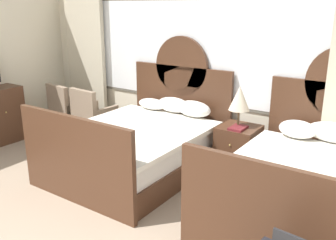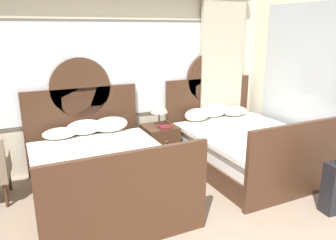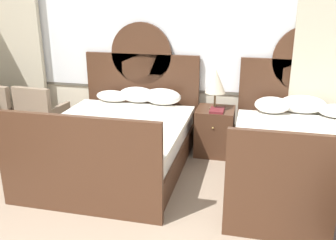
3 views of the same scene
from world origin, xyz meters
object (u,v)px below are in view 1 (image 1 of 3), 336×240
armchair_by_window_centre (67,107)px  table_lamp_on_nightstand (239,99)px  bed_near_mirror (312,188)px  armchair_by_window_left (92,113)px  nightstand_between_beds (238,149)px  book_on_nightstand (238,128)px  bed_near_window (140,144)px

armchair_by_window_centre → table_lamp_on_nightstand: bearing=4.3°
bed_near_mirror → table_lamp_on_nightstand: (-1.13, 0.65, 0.64)m
armchair_by_window_centre → armchair_by_window_left: bearing=-0.1°
nightstand_between_beds → book_on_nightstand: book_on_nightstand is taller
bed_near_window → armchair_by_window_centre: (-1.93, 0.43, 0.11)m
book_on_nightstand → armchair_by_window_left: size_ratio=0.30×
book_on_nightstand → nightstand_between_beds: bearing=105.8°
bed_near_window → table_lamp_on_nightstand: (1.10, 0.65, 0.64)m
bed_near_mirror → armchair_by_window_left: size_ratio=2.51×
book_on_nightstand → armchair_by_window_left: 2.49m
bed_near_mirror → book_on_nightstand: 1.26m
nightstand_between_beds → armchair_by_window_centre: (-3.04, -0.24, 0.15)m
bed_near_mirror → armchair_by_window_centre: (-4.16, 0.43, 0.11)m
bed_near_mirror → nightstand_between_beds: bed_near_mirror is taller
bed_near_window → bed_near_mirror: same height
bed_near_mirror → armchair_by_window_centre: bed_near_mirror is taller
bed_near_mirror → bed_near_window: bearing=180.0°
armchair_by_window_centre → bed_near_mirror: bearing=-5.9°
bed_near_mirror → table_lamp_on_nightstand: bearing=149.9°
table_lamp_on_nightstand → armchair_by_window_left: 2.51m
nightstand_between_beds → armchair_by_window_centre: 3.06m
table_lamp_on_nightstand → armchair_by_window_centre: size_ratio=0.61×
armchair_by_window_left → bed_near_mirror: bearing=-6.8°
bed_near_window → armchair_by_window_left: bed_near_window is taller
table_lamp_on_nightstand → nightstand_between_beds: bearing=41.7°
book_on_nightstand → armchair_by_window_centre: size_ratio=0.30×
nightstand_between_beds → armchair_by_window_left: armchair_by_window_left is taller
armchair_by_window_left → armchair_by_window_centre: 0.59m
bed_near_window → armchair_by_window_centre: size_ratio=2.51×
bed_near_window → table_lamp_on_nightstand: bed_near_window is taller
table_lamp_on_nightstand → book_on_nightstand: 0.37m
bed_near_window → bed_near_mirror: (2.23, -0.00, 0.00)m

